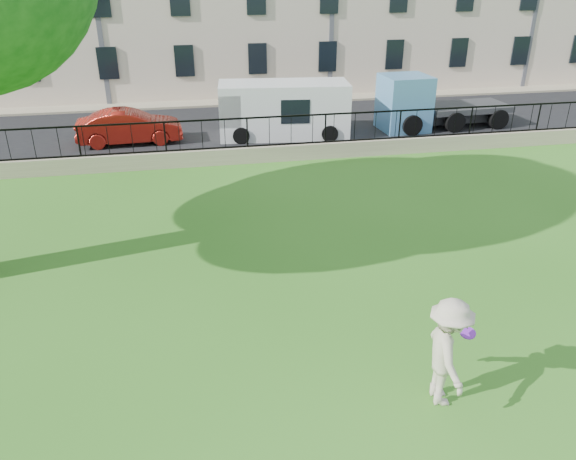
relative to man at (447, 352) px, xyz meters
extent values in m
plane|color=#2B6718|center=(-1.64, 1.38, -1.00)|extent=(120.00, 120.00, 0.00)
cube|color=gray|center=(-1.64, 13.38, -0.70)|extent=(50.00, 0.40, 0.60)
cube|color=black|center=(-1.64, 13.38, -0.37)|extent=(50.00, 0.05, 0.06)
cube|color=black|center=(-1.64, 13.38, 0.70)|extent=(50.00, 0.05, 0.06)
cube|color=black|center=(-1.64, 18.08, -1.00)|extent=(60.00, 9.00, 0.01)
cube|color=gray|center=(-1.64, 23.28, -0.94)|extent=(60.00, 1.40, 0.12)
imported|color=beige|center=(0.00, 0.00, 0.00)|extent=(0.91, 1.38, 2.00)
cylinder|color=purple|center=(0.52, 0.32, 0.09)|extent=(0.32, 0.31, 0.12)
imported|color=#9F1C13|center=(-6.14, 16.78, -0.30)|extent=(4.30, 1.65, 1.40)
cube|color=silver|center=(0.36, 16.65, 0.15)|extent=(5.68, 2.72, 2.30)
cube|color=#5491C6|center=(7.69, 16.72, 0.20)|extent=(5.85, 2.33, 2.41)
camera|label=1|loc=(-4.06, -6.91, 5.89)|focal=35.00mm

